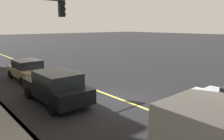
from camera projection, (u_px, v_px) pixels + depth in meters
name	position (u px, v px, depth m)	size (l,w,h in m)	color
ground	(120.00, 99.00, 11.92)	(200.00, 200.00, 0.00)	black
curb_edge	(22.00, 127.00, 8.52)	(80.00, 0.16, 0.15)	slate
lane_stripe_center	(120.00, 99.00, 11.91)	(80.00, 0.16, 0.01)	#D8CC4C
car_tan	(28.00, 69.00, 16.21)	(4.31, 2.02, 1.49)	tan
car_black	(56.00, 86.00, 11.38)	(4.74, 2.10, 1.66)	black
traffic_light_mast	(21.00, 27.00, 10.91)	(0.28, 4.29, 5.71)	#1E3823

